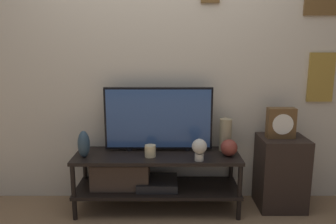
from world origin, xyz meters
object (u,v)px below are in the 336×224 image
(television, at_px, (157,119))
(vase_urn_stoneware, at_px, (82,144))
(vase_tall_ceramic, at_px, (224,135))
(mantel_clock, at_px, (280,123))
(decorative_bust, at_px, (198,148))
(candle_jar, at_px, (149,151))
(vase_round_glass, at_px, (228,148))

(television, distance_m, vase_urn_stoneware, 0.69)
(television, relative_size, vase_tall_ceramic, 3.27)
(vase_tall_ceramic, height_order, mantel_clock, mantel_clock)
(television, relative_size, vase_urn_stoneware, 4.16)
(television, bearing_deg, decorative_bust, -36.53)
(television, xyz_separation_m, vase_tall_ceramic, (0.61, 0.01, -0.15))
(vase_tall_ceramic, bearing_deg, candle_jar, -165.80)
(television, relative_size, decorative_bust, 5.22)
(vase_tall_ceramic, bearing_deg, television, -179.07)
(vase_urn_stoneware, height_order, mantel_clock, mantel_clock)
(vase_tall_ceramic, bearing_deg, decorative_bust, -134.51)
(vase_urn_stoneware, relative_size, mantel_clock, 0.87)
(vase_round_glass, bearing_deg, television, 167.11)
(television, height_order, candle_jar, television)
(vase_tall_ceramic, distance_m, vase_urn_stoneware, 1.26)
(candle_jar, distance_m, decorative_bust, 0.43)
(vase_tall_ceramic, xyz_separation_m, decorative_bust, (-0.26, -0.27, -0.04))
(television, height_order, mantel_clock, television)
(television, relative_size, mantel_clock, 3.62)
(television, distance_m, mantel_clock, 1.08)
(decorative_bust, xyz_separation_m, mantel_clock, (0.74, 0.20, 0.17))
(vase_urn_stoneware, height_order, candle_jar, vase_urn_stoneware)
(candle_jar, height_order, mantel_clock, mantel_clock)
(television, relative_size, candle_jar, 9.52)
(decorative_bust, bearing_deg, vase_tall_ceramic, 45.49)
(vase_round_glass, height_order, decorative_bust, decorative_bust)
(decorative_bust, bearing_deg, vase_round_glass, 23.25)
(vase_urn_stoneware, bearing_deg, mantel_clock, 3.75)
(candle_jar, xyz_separation_m, decorative_bust, (0.42, -0.10, 0.06))
(candle_jar, xyz_separation_m, mantel_clock, (1.15, 0.10, 0.22))
(television, distance_m, vase_tall_ceramic, 0.63)
(television, bearing_deg, vase_round_glass, -12.89)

